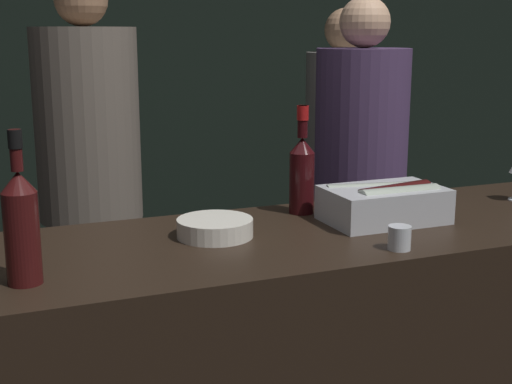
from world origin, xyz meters
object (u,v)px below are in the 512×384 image
(person_in_hoodie, at_px, (342,165))
(ice_bin_with_bottles, at_px, (386,202))
(red_wine_bottle_tall, at_px, (302,170))
(person_blond_tee, at_px, (90,179))
(bowl_white, at_px, (215,227))
(person_grey_polo, at_px, (360,184))
(red_wine_bottle_black_foil, at_px, (21,223))
(candle_votive, at_px, (399,238))

(person_in_hoodie, bearing_deg, ice_bin_with_bottles, 69.93)
(red_wine_bottle_tall, distance_m, person_in_hoodie, 1.42)
(red_wine_bottle_tall, xyz_separation_m, person_blond_tee, (-0.49, 0.98, -0.18))
(bowl_white, distance_m, person_grey_polo, 1.26)
(ice_bin_with_bottles, relative_size, bowl_white, 1.65)
(red_wine_bottle_black_foil, height_order, red_wine_bottle_tall, red_wine_bottle_black_foil)
(ice_bin_with_bottles, xyz_separation_m, candle_votive, (-0.12, -0.26, -0.03))
(ice_bin_with_bottles, height_order, red_wine_bottle_tall, red_wine_bottle_tall)
(red_wine_bottle_tall, relative_size, person_grey_polo, 0.19)
(ice_bin_with_bottles, bearing_deg, person_grey_polo, 64.12)
(bowl_white, xyz_separation_m, person_blond_tee, (-0.16, 1.13, -0.07))
(red_wine_bottle_black_foil, height_order, person_grey_polo, person_grey_polo)
(person_blond_tee, bearing_deg, person_grey_polo, -160.71)
(ice_bin_with_bottles, xyz_separation_m, person_blond_tee, (-0.68, 1.17, -0.10))
(ice_bin_with_bottles, xyz_separation_m, bowl_white, (-0.52, 0.03, -0.03))
(red_wine_bottle_black_foil, xyz_separation_m, person_grey_polo, (1.45, 1.02, -0.23))
(bowl_white, height_order, person_blond_tee, person_blond_tee)
(bowl_white, bearing_deg, person_blond_tee, 97.90)
(ice_bin_with_bottles, bearing_deg, red_wine_bottle_black_foil, -171.31)
(red_wine_bottle_black_foil, relative_size, person_in_hoodie, 0.20)
(person_in_hoodie, distance_m, person_grey_polo, 0.52)
(candle_votive, distance_m, person_in_hoodie, 1.76)
(candle_votive, height_order, red_wine_bottle_black_foil, red_wine_bottle_black_foil)
(red_wine_bottle_black_foil, distance_m, person_grey_polo, 1.79)
(bowl_white, xyz_separation_m, red_wine_bottle_tall, (0.34, 0.15, 0.11))
(candle_votive, xyz_separation_m, person_blond_tee, (-0.56, 1.42, -0.07))
(candle_votive, relative_size, red_wine_bottle_tall, 0.19)
(red_wine_bottle_black_foil, bearing_deg, candle_votive, -6.12)
(bowl_white, bearing_deg, red_wine_bottle_black_foil, -159.52)
(red_wine_bottle_black_foil, distance_m, red_wine_bottle_tall, 0.92)
(candle_votive, height_order, red_wine_bottle_tall, red_wine_bottle_tall)
(ice_bin_with_bottles, distance_m, person_in_hoodie, 1.48)
(red_wine_bottle_tall, bearing_deg, bowl_white, -155.78)
(red_wine_bottle_black_foil, bearing_deg, person_in_hoodie, 42.54)
(ice_bin_with_bottles, distance_m, person_blond_tee, 1.35)
(candle_votive, relative_size, person_grey_polo, 0.04)
(person_in_hoodie, height_order, person_blond_tee, person_blond_tee)
(candle_votive, height_order, person_blond_tee, person_blond_tee)
(person_blond_tee, bearing_deg, bowl_white, 132.69)
(bowl_white, height_order, red_wine_bottle_black_foil, red_wine_bottle_black_foil)
(ice_bin_with_bottles, relative_size, red_wine_bottle_tall, 1.04)
(person_in_hoodie, bearing_deg, red_wine_bottle_black_foil, 46.54)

